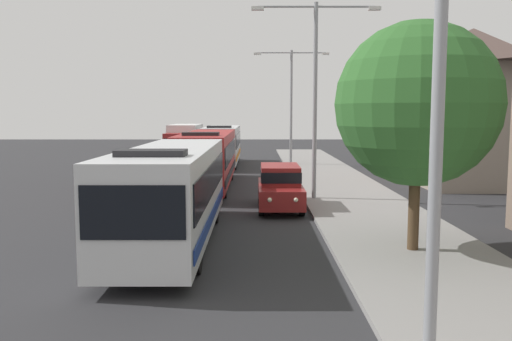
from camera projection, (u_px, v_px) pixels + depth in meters
bus_lead at (173, 190)px, 17.03m from camera, size 2.58×10.99×3.21m
bus_second_in_line at (209, 157)px, 29.57m from camera, size 2.58×11.99×3.21m
bus_middle at (223, 144)px, 42.06m from camera, size 2.58×10.52×3.21m
white_suv at (281, 185)px, 23.04m from camera, size 1.86×4.82×1.90m
box_truck_oncoming at (186, 142)px, 44.70m from camera, size 2.35×7.80×3.15m
streetlamp_near at (441, 43)px, 7.93m from camera, size 6.19×0.28×8.17m
streetlamp_mid at (316, 81)px, 24.71m from camera, size 5.89×0.28×9.00m
streetlamp_far at (292, 95)px, 41.54m from camera, size 5.81×0.28×8.79m
roadside_tree at (418, 104)px, 15.29m from camera, size 4.72×4.72×6.61m
house_distant_gabled at (472, 105)px, 31.88m from camera, size 7.42×10.49×9.08m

